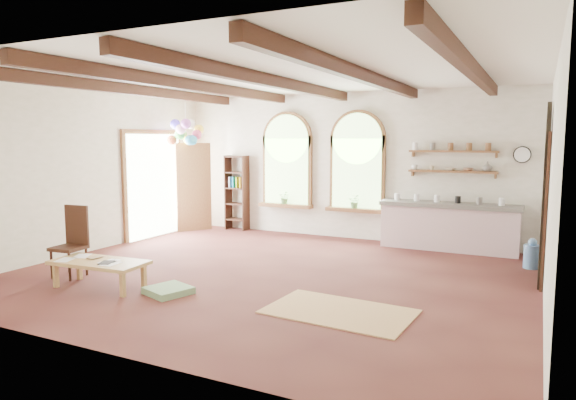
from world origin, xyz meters
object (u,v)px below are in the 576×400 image
Objects in this scene: coffee_table at (99,264)px; balloon_cluster at (186,133)px; side_chair at (70,257)px; kitchen_counter at (449,226)px.

balloon_cluster reaches higher than coffee_table.
coffee_table is 0.93m from side_chair.
coffee_table is 1.29× the size of balloon_cluster.
side_chair is (-0.89, 0.25, -0.03)m from coffee_table.
balloon_cluster is at bearing -170.95° from kitchen_counter.
balloon_cluster reaches higher than side_chair.
coffee_table is 1.30× the size of side_chair.
side_chair is at bearing -137.04° from kitchen_counter.
kitchen_counter is 2.36× the size of side_chair.
side_chair is at bearing 164.46° from coffee_table.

